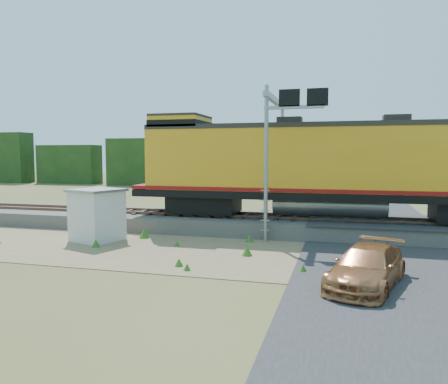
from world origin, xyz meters
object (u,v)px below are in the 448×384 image
(locomotive, at_px, (324,165))
(car, at_px, (367,267))
(shed, at_px, (97,215))
(signal_gantry, at_px, (281,128))

(locomotive, xyz_separation_m, car, (1.77, -9.06, -3.00))
(shed, height_order, car, shed)
(shed, bearing_deg, signal_gantry, 44.44)
(locomotive, xyz_separation_m, shed, (-10.53, -4.74, -2.36))
(car, bearing_deg, locomotive, 117.66)
(shed, bearing_deg, locomotive, 42.72)
(locomotive, bearing_deg, shed, -155.78)
(locomotive, relative_size, signal_gantry, 2.83)
(shed, height_order, signal_gantry, signal_gantry)
(locomotive, height_order, signal_gantry, signal_gantry)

